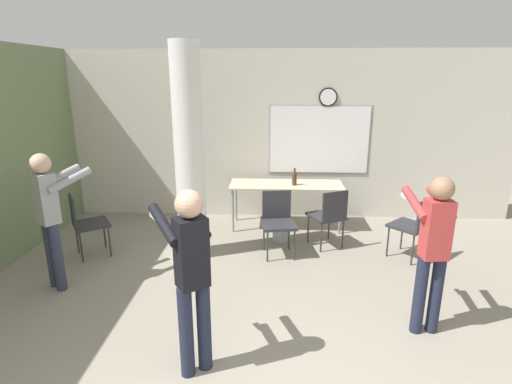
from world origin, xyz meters
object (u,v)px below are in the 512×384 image
object	(u,v)px
chair_table_front	(278,219)
person_watching_back	(50,211)
chair_table_right	(329,214)
person_playing_side	(433,243)
bottle_on_table	(294,179)
person_playing_front	(191,269)
chair_mid_room	(414,223)
chair_by_left_wall	(85,221)
folding_table	(286,187)

from	to	relation	value
chair_table_front	person_watching_back	size ratio (longest dim) A/B	0.55
chair_table_right	person_playing_side	bearing A→B (deg)	-70.39
bottle_on_table	person_playing_front	xyz separation A→B (m)	(-0.95, -3.29, 0.10)
chair_mid_room	person_playing_side	world-z (taller)	person_playing_side
chair_by_left_wall	person_playing_front	size ratio (longest dim) A/B	0.55
chair_mid_room	person_playing_front	xyz separation A→B (m)	(-2.50, -2.24, 0.42)
bottle_on_table	person_playing_front	distance (m)	3.43
chair_table_front	chair_by_left_wall	size ratio (longest dim) A/B	1.00
person_playing_front	chair_by_left_wall	bearing A→B (deg)	131.84
folding_table	person_playing_side	distance (m)	2.99
folding_table	chair_table_front	bearing A→B (deg)	-97.35
folding_table	bottle_on_table	distance (m)	0.21
folding_table	chair_table_front	distance (m)	1.04
chair_mid_room	chair_table_front	xyz separation A→B (m)	(-1.80, 0.09, 0.00)
person_playing_side	person_watching_back	distance (m)	4.00
chair_table_front	chair_by_left_wall	world-z (taller)	same
person_watching_back	chair_mid_room	bearing A→B (deg)	12.42
bottle_on_table	chair_table_front	world-z (taller)	bottle_on_table
chair_table_right	person_watching_back	bearing A→B (deg)	-158.53
chair_mid_room	chair_table_right	bearing A→B (deg)	163.10
folding_table	person_playing_front	bearing A→B (deg)	-103.89
folding_table	person_playing_side	xyz separation A→B (m)	(1.27, -2.70, 0.23)
chair_mid_room	person_playing_front	distance (m)	3.38
chair_mid_room	person_watching_back	distance (m)	4.47
folding_table	chair_by_left_wall	size ratio (longest dim) A/B	2.05
chair_by_left_wall	person_playing_side	xyz separation A→B (m)	(3.99, -1.47, 0.40)
chair_by_left_wall	person_playing_front	world-z (taller)	person_playing_front
bottle_on_table	chair_table_front	bearing A→B (deg)	-104.86
chair_mid_room	person_playing_front	world-z (taller)	person_playing_front
chair_table_front	person_watching_back	xyz separation A→B (m)	(-2.55, -1.05, 0.42)
person_playing_front	chair_table_right	bearing A→B (deg)	61.10
chair_table_right	folding_table	bearing A→B (deg)	127.06
bottle_on_table	chair_table_right	world-z (taller)	bottle_on_table
bottle_on_table	person_playing_front	size ratio (longest dim) A/B	0.17
person_playing_front	person_playing_side	world-z (taller)	person_playing_front
folding_table	person_playing_front	xyz separation A→B (m)	(-0.83, -3.35, 0.25)
chair_by_left_wall	person_playing_front	distance (m)	2.87
bottle_on_table	person_watching_back	world-z (taller)	person_watching_back
chair_table_front	person_playing_side	distance (m)	2.23
folding_table	bottle_on_table	xyz separation A→B (m)	(0.12, -0.06, 0.15)
folding_table	person_playing_front	world-z (taller)	person_playing_front
folding_table	chair_table_front	size ratio (longest dim) A/B	2.05
person_playing_side	person_watching_back	xyz separation A→B (m)	(-3.95, 0.64, 0.03)
chair_mid_room	chair_table_front	size ratio (longest dim) A/B	1.00
chair_table_right	person_playing_front	xyz separation A→B (m)	(-1.42, -2.57, 0.42)
person_playing_front	person_playing_side	size ratio (longest dim) A/B	1.02
chair_table_front	chair_by_left_wall	xyz separation A→B (m)	(-2.59, -0.22, 0.00)
bottle_on_table	person_playing_front	world-z (taller)	person_playing_front
folding_table	chair_table_right	world-z (taller)	chair_table_right
chair_table_front	person_playing_front	xyz separation A→B (m)	(-0.70, -2.33, 0.42)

